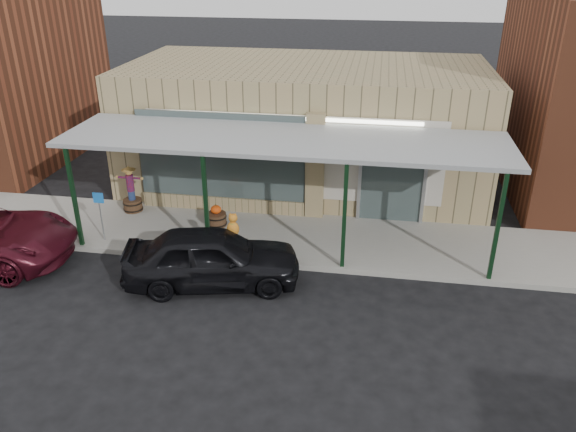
% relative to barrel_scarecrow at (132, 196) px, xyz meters
% --- Properties ---
extents(ground, '(120.00, 120.00, 0.00)m').
position_rel_barrel_scarecrow_xyz_m(ground, '(5.00, -4.53, -0.66)').
color(ground, black).
rests_on(ground, ground).
extents(sidewalk, '(40.00, 3.20, 0.15)m').
position_rel_barrel_scarecrow_xyz_m(sidewalk, '(5.00, -0.93, -0.58)').
color(sidewalk, gray).
rests_on(sidewalk, ground).
extents(storefront, '(12.00, 6.25, 4.20)m').
position_rel_barrel_scarecrow_xyz_m(storefront, '(5.00, 3.64, 1.44)').
color(storefront, '#8E7E57').
rests_on(storefront, ground).
extents(awning, '(12.00, 3.00, 3.04)m').
position_rel_barrel_scarecrow_xyz_m(awning, '(5.00, -0.97, 2.35)').
color(awning, gray).
rests_on(awning, ground).
extents(block_buildings_near, '(61.00, 8.00, 8.00)m').
position_rel_barrel_scarecrow_xyz_m(block_buildings_near, '(7.01, 4.67, 3.11)').
color(block_buildings_near, brown).
rests_on(block_buildings_near, ground).
extents(barrel_scarecrow, '(0.88, 0.75, 1.50)m').
position_rel_barrel_scarecrow_xyz_m(barrel_scarecrow, '(0.00, 0.00, 0.00)').
color(barrel_scarecrow, '#4B301E').
rests_on(barrel_scarecrow, sidewalk).
extents(barrel_pumpkin, '(0.59, 0.59, 0.70)m').
position_rel_barrel_scarecrow_xyz_m(barrel_pumpkin, '(2.90, -0.59, -0.26)').
color(barrel_pumpkin, '#4B301E').
rests_on(barrel_pumpkin, sidewalk).
extents(handicap_sign, '(0.30, 0.04, 1.46)m').
position_rel_barrel_scarecrow_xyz_m(handicap_sign, '(-0.00, -2.02, 0.43)').
color(handicap_sign, gray).
rests_on(handicap_sign, sidewalk).
extents(parked_sedan, '(4.61, 2.61, 1.60)m').
position_rel_barrel_scarecrow_xyz_m(parked_sedan, '(3.63, -3.48, 0.09)').
color(parked_sedan, black).
rests_on(parked_sedan, ground).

